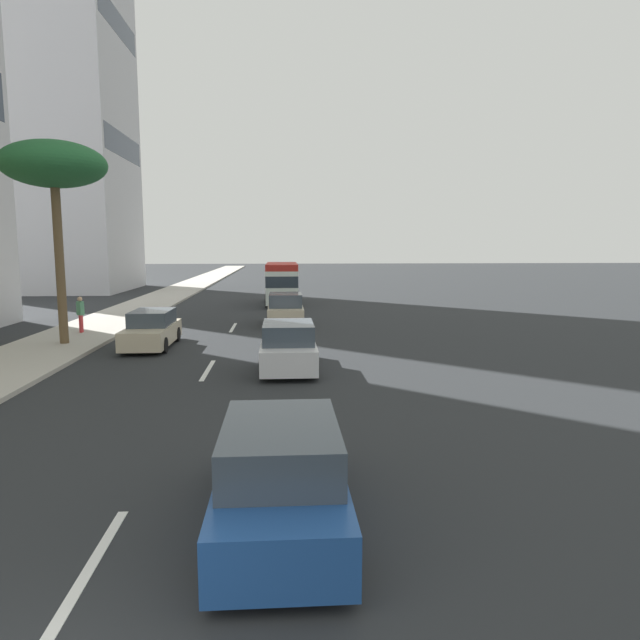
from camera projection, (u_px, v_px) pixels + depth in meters
ground_plane at (241, 314)px, 35.13m from camera, size 198.00×198.00×0.00m
sidewalk_right at (128, 313)px, 34.64m from camera, size 162.00×3.97×0.15m
lane_stripe_near at (89, 569)px, 7.37m from camera, size 3.20×0.16×0.01m
lane_stripe_mid at (208, 370)px, 19.17m from camera, size 3.20×0.16×0.01m
lane_stripe_far at (233, 328)px, 29.13m from camera, size 3.20×0.16×0.01m
car_lead at (285, 310)px, 30.05m from camera, size 4.20×1.94×1.72m
minibus_second at (282, 282)px, 40.55m from camera, size 6.79×2.35×2.99m
car_third at (288, 347)px, 19.21m from camera, size 4.36×1.92×1.66m
car_fourth at (152, 330)px, 23.50m from camera, size 4.49×1.79×1.54m
car_fifth at (281, 475)px, 8.47m from camera, size 4.65×1.91×1.66m
pedestrian_near_lamp at (81, 313)px, 26.48m from camera, size 0.37×0.39×1.71m
palm_tree at (54, 167)px, 22.70m from camera, size 4.19×4.19×8.34m
office_tower_far at (51, 43)px, 50.57m from camera, size 12.76×12.06×45.04m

